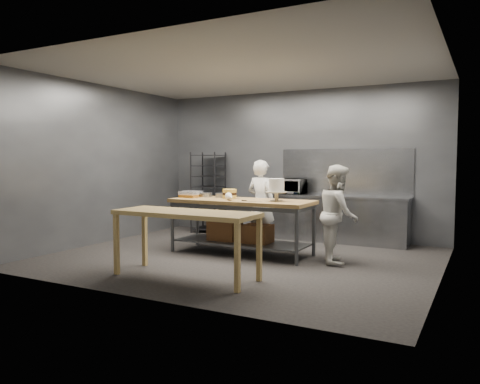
% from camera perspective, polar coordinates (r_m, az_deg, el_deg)
% --- Properties ---
extents(ground, '(6.00, 6.00, 0.00)m').
position_cam_1_polar(ground, '(7.65, 0.10, -8.00)').
color(ground, black).
rests_on(ground, ground).
extents(back_wall, '(6.00, 0.04, 3.00)m').
position_cam_1_polar(back_wall, '(9.77, 6.99, 3.43)').
color(back_wall, '#4C4F54').
rests_on(back_wall, ground).
extents(work_table, '(2.40, 0.90, 0.92)m').
position_cam_1_polar(work_table, '(7.87, 0.02, -3.44)').
color(work_table, olive).
rests_on(work_table, ground).
extents(near_counter, '(2.00, 0.70, 0.90)m').
position_cam_1_polar(near_counter, '(6.30, -6.66, -3.12)').
color(near_counter, '#9E7F41').
rests_on(near_counter, ground).
extents(back_counter, '(2.60, 0.60, 0.90)m').
position_cam_1_polar(back_counter, '(9.22, 12.04, -3.19)').
color(back_counter, slate).
rests_on(back_counter, ground).
extents(splashback_panel, '(2.60, 0.02, 0.90)m').
position_cam_1_polar(splashback_panel, '(9.44, 12.62, 2.44)').
color(splashback_panel, slate).
rests_on(splashback_panel, back_counter).
extents(speed_rack, '(0.68, 0.73, 1.75)m').
position_cam_1_polar(speed_rack, '(10.29, -3.87, -0.11)').
color(speed_rack, black).
rests_on(speed_rack, ground).
extents(chef_behind, '(0.64, 0.48, 1.58)m').
position_cam_1_polar(chef_behind, '(8.49, 2.61, -1.42)').
color(chef_behind, white).
rests_on(chef_behind, ground).
extents(chef_right, '(0.78, 0.88, 1.51)m').
position_cam_1_polar(chef_right, '(7.35, 11.89, -2.62)').
color(chef_right, silver).
rests_on(chef_right, ground).
extents(microwave, '(0.54, 0.37, 0.30)m').
position_cam_1_polar(microwave, '(9.48, 6.29, 0.70)').
color(microwave, black).
rests_on(microwave, back_counter).
extents(frosted_cake_stand, '(0.34, 0.34, 0.36)m').
position_cam_1_polar(frosted_cake_stand, '(7.50, 4.47, 0.61)').
color(frosted_cake_stand, '#ADA48B').
rests_on(frosted_cake_stand, work_table).
extents(layer_cake, '(0.24, 0.24, 0.16)m').
position_cam_1_polar(layer_cake, '(8.06, -1.28, -0.21)').
color(layer_cake, gold).
rests_on(layer_cake, work_table).
extents(cake_pans, '(0.77, 0.32, 0.07)m').
position_cam_1_polar(cake_pans, '(8.39, -4.01, -0.35)').
color(cake_pans, gray).
rests_on(cake_pans, work_table).
extents(piping_bag, '(0.33, 0.37, 0.12)m').
position_cam_1_polar(piping_bag, '(7.61, -1.19, -0.61)').
color(piping_bag, white).
rests_on(piping_bag, work_table).
extents(offset_spatula, '(0.36, 0.02, 0.02)m').
position_cam_1_polar(offset_spatula, '(7.48, 1.12, -1.11)').
color(offset_spatula, slate).
rests_on(offset_spatula, work_table).
extents(pastry_clamshells, '(0.34, 0.38, 0.11)m').
position_cam_1_polar(pastry_clamshells, '(8.35, -6.04, -0.25)').
color(pastry_clamshells, '#A36920').
rests_on(pastry_clamshells, work_table).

